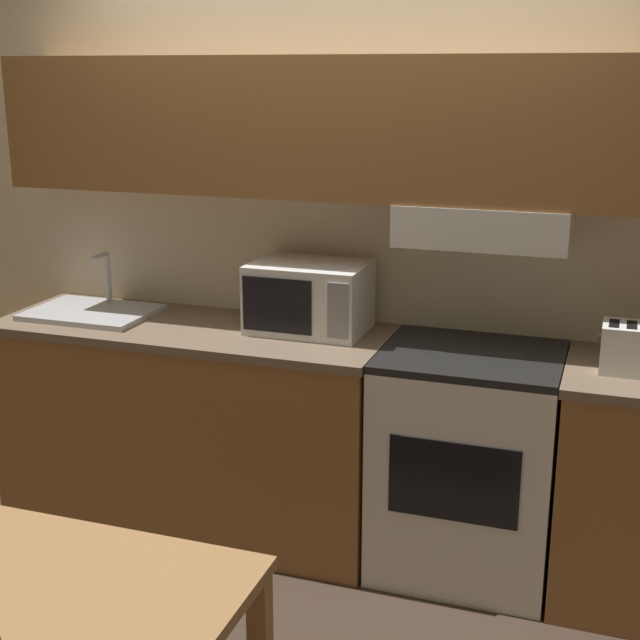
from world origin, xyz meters
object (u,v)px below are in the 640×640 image
object	(u,v)px
toaster	(639,348)
microwave	(309,297)
sink_basin	(92,311)
stove_range	(467,462)
dining_table	(58,633)

from	to	relation	value
toaster	microwave	bearing A→B (deg)	174.72
microwave	sink_basin	size ratio (longest dim) A/B	0.88
stove_range	microwave	bearing A→B (deg)	172.95
microwave	sink_basin	distance (m)	1.01
stove_range	dining_table	world-z (taller)	stove_range
stove_range	sink_basin	distance (m)	1.76
sink_basin	toaster	bearing A→B (deg)	-0.74
microwave	dining_table	bearing A→B (deg)	-91.59
microwave	stove_range	bearing A→B (deg)	-7.05
toaster	dining_table	xyz separation A→B (m)	(-1.35, -1.63, -0.40)
sink_basin	microwave	bearing A→B (deg)	5.19
toaster	stove_range	bearing A→B (deg)	176.80
toaster	sink_basin	bearing A→B (deg)	179.26
dining_table	toaster	bearing A→B (deg)	50.41
stove_range	sink_basin	bearing A→B (deg)	-179.86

